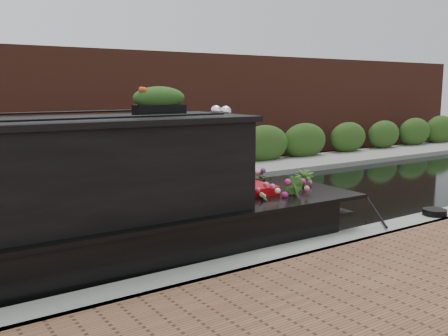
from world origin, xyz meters
TOP-DOWN VIEW (x-y plane):
  - ground at (0.00, 0.00)m, footprint 80.00×80.00m
  - near_bank_coping at (0.00, -3.30)m, footprint 40.00×0.60m
  - far_bank_path at (0.00, 4.20)m, footprint 40.00×2.40m
  - far_hedge at (0.00, 5.10)m, footprint 40.00×1.10m
  - far_brick_wall at (0.00, 7.20)m, footprint 40.00×1.00m
  - rope_fender at (2.62, -1.76)m, footprint 0.36×0.42m
  - coiled_mooring_rope at (4.31, -3.28)m, footprint 0.46×0.46m

SIDE VIEW (x-z plane):
  - ground at x=0.00m, z-range 0.00..0.00m
  - near_bank_coping at x=0.00m, z-range -0.25..0.25m
  - far_bank_path at x=0.00m, z-range -0.17..0.17m
  - far_hedge at x=0.00m, z-range -1.40..1.40m
  - far_brick_wall at x=0.00m, z-range -4.00..4.00m
  - rope_fender at x=2.62m, z-range 0.00..0.36m
  - coiled_mooring_rope at x=4.31m, z-range 0.25..0.37m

